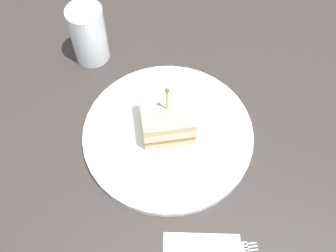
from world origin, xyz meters
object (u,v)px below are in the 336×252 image
(plate, at_px, (168,134))
(sandwich_half_center, at_px, (169,118))
(drink_glass, at_px, (89,36))
(fork, at_px, (227,252))

(plate, xyz_separation_m, sandwich_half_center, (-0.00, -0.01, 0.03))
(drink_glass, xyz_separation_m, fork, (-0.17, 0.40, -0.05))
(sandwich_half_center, relative_size, fork, 0.91)
(plate, distance_m, drink_glass, 0.23)
(sandwich_half_center, distance_m, drink_glass, 0.22)
(drink_glass, bearing_deg, fork, 113.10)
(plate, height_order, sandwich_half_center, sandwich_half_center)
(drink_glass, bearing_deg, plate, 120.31)
(fork, bearing_deg, plate, -74.63)
(sandwich_half_center, xyz_separation_m, drink_glass, (0.12, -0.19, 0.01))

